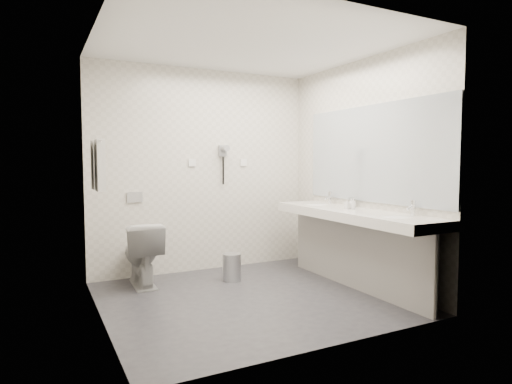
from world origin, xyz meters
TOP-DOWN VIEW (x-y plane):
  - floor at (0.00, 0.00)m, footprint 2.80×2.80m
  - ceiling at (0.00, 0.00)m, footprint 2.80×2.80m
  - wall_back at (0.00, 1.30)m, footprint 2.80×0.00m
  - wall_front at (0.00, -1.30)m, footprint 2.80×0.00m
  - wall_left at (-1.40, 0.00)m, footprint 0.00×2.60m
  - wall_right at (1.40, 0.00)m, footprint 0.00×2.60m
  - vanity_counter at (1.12, -0.20)m, footprint 0.55×2.20m
  - vanity_panel at (1.15, -0.20)m, footprint 0.03×2.15m
  - vanity_post_near at (1.18, -1.24)m, footprint 0.06×0.06m
  - vanity_post_far at (1.18, 0.84)m, footprint 0.06×0.06m
  - mirror at (1.39, -0.20)m, footprint 0.02×2.20m
  - basin_near at (1.12, -0.85)m, footprint 0.40×0.31m
  - basin_far at (1.12, 0.45)m, footprint 0.40×0.31m
  - faucet_near at (1.32, -0.85)m, footprint 0.04×0.04m
  - faucet_far at (1.32, 0.45)m, footprint 0.04×0.04m
  - soap_bottle_a at (1.11, -0.13)m, footprint 0.06×0.06m
  - soap_bottle_b at (1.22, -0.06)m, footprint 0.11×0.11m
  - soap_bottle_c at (1.16, -0.17)m, footprint 0.05×0.05m
  - glass_left at (1.29, 0.01)m, footprint 0.07×0.07m
  - glass_right at (1.33, 0.06)m, footprint 0.07×0.07m
  - toilet at (-0.86, 0.95)m, footprint 0.42×0.71m
  - flush_plate at (-0.85, 1.29)m, footprint 0.18×0.02m
  - pedal_bin at (0.10, 0.66)m, footprint 0.25×0.25m
  - bin_lid at (0.10, 0.66)m, footprint 0.21×0.21m
  - towel_rail at (-1.35, 0.55)m, footprint 0.02×0.62m
  - towel_near at (-1.34, 0.41)m, footprint 0.07×0.24m
  - towel_far at (-1.34, 0.69)m, footprint 0.07×0.24m
  - dryer_cradle at (0.25, 1.27)m, footprint 0.10×0.04m
  - dryer_barrel at (0.25, 1.20)m, footprint 0.08×0.14m
  - dryer_cord at (0.25, 1.26)m, footprint 0.02×0.02m
  - switch_plate_a at (-0.15, 1.29)m, footprint 0.09×0.02m
  - switch_plate_b at (0.55, 1.29)m, footprint 0.09×0.02m

SIDE VIEW (x-z plane):
  - floor at x=0.00m, z-range 0.00..0.00m
  - pedal_bin at x=0.10m, z-range 0.00..0.30m
  - bin_lid at x=0.10m, z-range 0.30..0.31m
  - toilet at x=-0.86m, z-range 0.00..0.70m
  - vanity_panel at x=1.15m, z-range 0.00..0.75m
  - vanity_post_near at x=1.18m, z-range 0.00..0.75m
  - vanity_post_far at x=1.18m, z-range 0.00..0.75m
  - vanity_counter at x=1.12m, z-range 0.75..0.85m
  - basin_near at x=1.12m, z-range 0.81..0.86m
  - basin_far at x=1.12m, z-range 0.81..0.86m
  - soap_bottle_b at x=1.22m, z-range 0.85..0.95m
  - glass_left at x=1.29m, z-range 0.85..0.96m
  - glass_right at x=1.33m, z-range 0.85..0.96m
  - soap_bottle_a at x=1.11m, z-range 0.85..0.96m
  - soap_bottle_c at x=1.16m, z-range 0.85..0.97m
  - faucet_near at x=1.32m, z-range 0.85..1.00m
  - faucet_far at x=1.32m, z-range 0.85..1.00m
  - flush_plate at x=-0.85m, z-range 0.89..1.01m
  - wall_back at x=0.00m, z-range -0.15..2.65m
  - wall_front at x=0.00m, z-range -0.15..2.65m
  - wall_left at x=-1.40m, z-range -0.05..2.55m
  - wall_right at x=1.40m, z-range -0.05..2.55m
  - dryer_cord at x=0.25m, z-range 1.07..1.43m
  - towel_near at x=-1.34m, z-range 1.09..1.57m
  - towel_far at x=-1.34m, z-range 1.09..1.57m
  - switch_plate_a at x=-0.15m, z-range 1.31..1.40m
  - switch_plate_b at x=0.55m, z-range 1.31..1.40m
  - mirror at x=1.39m, z-range 0.92..1.98m
  - dryer_cradle at x=0.25m, z-range 1.43..1.57m
  - dryer_barrel at x=0.25m, z-range 1.49..1.57m
  - towel_rail at x=-1.35m, z-range 1.54..1.56m
  - ceiling at x=0.00m, z-range 2.50..2.50m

